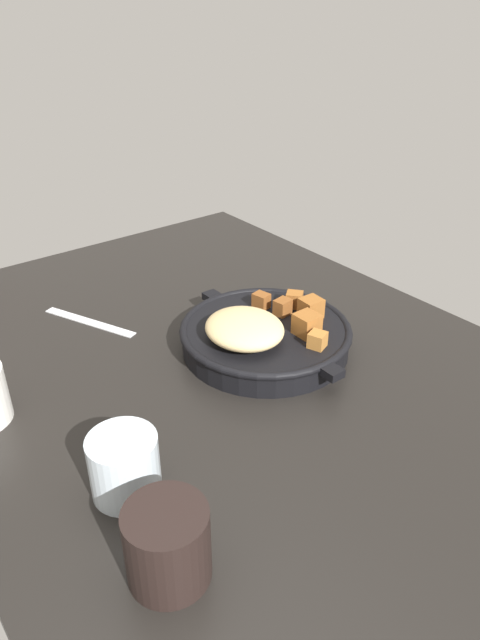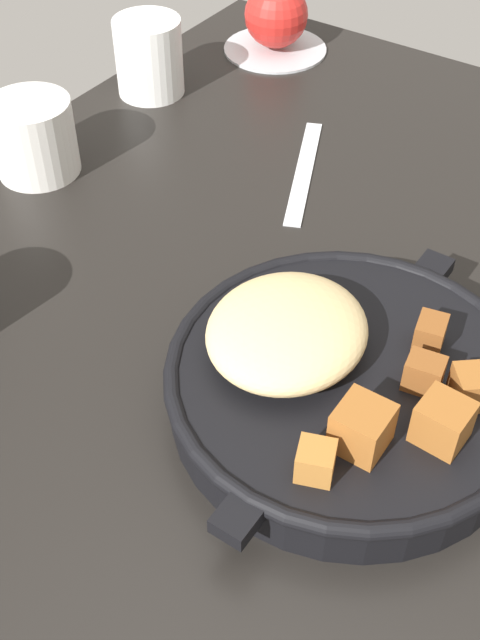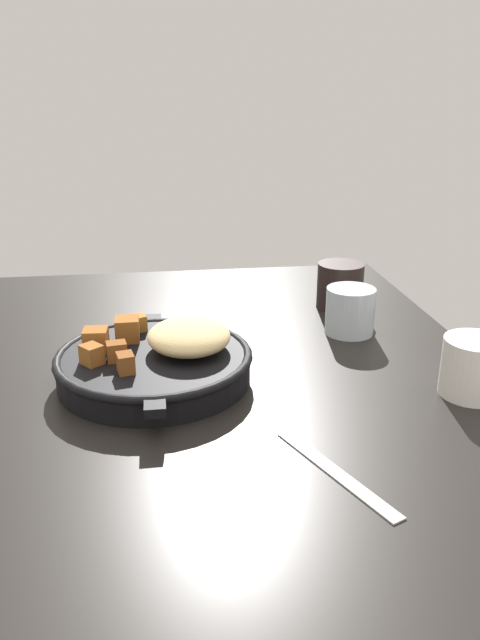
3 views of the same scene
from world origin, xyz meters
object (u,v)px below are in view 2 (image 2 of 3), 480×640
(butter_knife, at_px, (304,170))
(red_apple, at_px, (276,15))
(ceramic_mug_white, at_px, (34,137))
(cast_iron_skillet, at_px, (342,378))
(white_creamer_pitcher, at_px, (149,57))

(butter_knife, bearing_deg, red_apple, 14.80)
(butter_knife, relative_size, ceramic_mug_white, 2.24)
(butter_knife, height_order, ceramic_mug_white, ceramic_mug_white)
(cast_iron_skillet, distance_m, white_creamer_pitcher, 0.48)
(ceramic_mug_white, bearing_deg, red_apple, -8.56)
(cast_iron_skillet, bearing_deg, ceramic_mug_white, 76.25)
(red_apple, relative_size, butter_knife, 0.42)
(red_apple, xyz_separation_m, butter_knife, (-0.20, -0.16, -0.04))
(ceramic_mug_white, bearing_deg, white_creamer_pitcher, 2.34)
(red_apple, height_order, butter_knife, red_apple)
(cast_iron_skillet, xyz_separation_m, butter_knife, (0.24, 0.17, -0.03))
(ceramic_mug_white, distance_m, white_creamer_pitcher, 0.18)
(red_apple, distance_m, butter_knife, 0.26)
(red_apple, bearing_deg, butter_knife, -141.25)
(cast_iron_skillet, distance_m, red_apple, 0.55)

